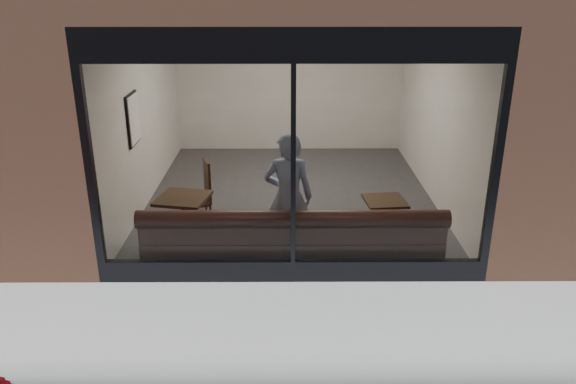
{
  "coord_description": "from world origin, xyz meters",
  "views": [
    {
      "loc": [
        -0.1,
        -4.36,
        3.72
      ],
      "look_at": [
        -0.06,
        2.4,
        1.11
      ],
      "focal_mm": 35.0,
      "sensor_mm": 36.0,
      "label": 1
    }
  ],
  "objects_px": {
    "cafe_chair_left": "(197,203)",
    "cafe_table_right": "(385,201)",
    "banquette": "(292,251)",
    "person": "(288,197)",
    "cafe_table_left": "(183,198)"
  },
  "relations": [
    {
      "from": "cafe_chair_left",
      "to": "cafe_table_right",
      "type": "bearing_deg",
      "value": 138.6
    },
    {
      "from": "cafe_table_right",
      "to": "cafe_chair_left",
      "type": "distance_m",
      "value": 3.13
    },
    {
      "from": "banquette",
      "to": "cafe_chair_left",
      "type": "bearing_deg",
      "value": 131.94
    },
    {
      "from": "banquette",
      "to": "cafe_table_right",
      "type": "relative_size",
      "value": 7.08
    },
    {
      "from": "banquette",
      "to": "cafe_table_right",
      "type": "height_order",
      "value": "cafe_table_right"
    },
    {
      "from": "cafe_table_right",
      "to": "cafe_chair_left",
      "type": "bearing_deg",
      "value": 157.77
    },
    {
      "from": "person",
      "to": "cafe_table_left",
      "type": "relative_size",
      "value": 2.64
    },
    {
      "from": "cafe_table_left",
      "to": "cafe_chair_left",
      "type": "relative_size",
      "value": 1.76
    },
    {
      "from": "banquette",
      "to": "cafe_chair_left",
      "type": "height_order",
      "value": "banquette"
    },
    {
      "from": "cafe_table_right",
      "to": "cafe_chair_left",
      "type": "height_order",
      "value": "cafe_table_right"
    },
    {
      "from": "person",
      "to": "cafe_table_right",
      "type": "height_order",
      "value": "person"
    },
    {
      "from": "banquette",
      "to": "cafe_table_left",
      "type": "xyz_separation_m",
      "value": [
        -1.57,
        0.66,
        0.52
      ]
    },
    {
      "from": "cafe_table_right",
      "to": "person",
      "type": "bearing_deg",
      "value": -168.05
    },
    {
      "from": "cafe_table_left",
      "to": "cafe_table_right",
      "type": "height_order",
      "value": "cafe_table_left"
    },
    {
      "from": "banquette",
      "to": "person",
      "type": "relative_size",
      "value": 2.19
    }
  ]
}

